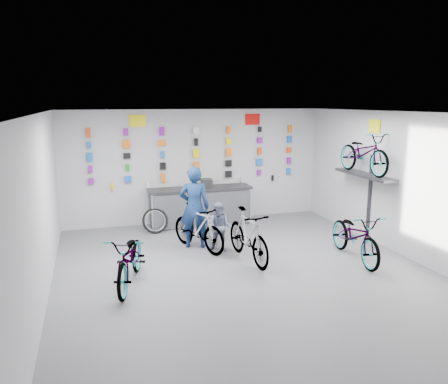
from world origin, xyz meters
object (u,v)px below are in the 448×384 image
object	(u,v)px
clerk	(194,207)
customer	(220,227)
counter	(200,207)
bike_service	(198,228)
bike_left	(131,259)
bike_right	(355,236)
bike_center	(248,236)

from	to	relation	value
clerk	customer	bearing A→B (deg)	151.86
counter	bike_service	size ratio (longest dim) A/B	1.60
bike_left	bike_right	size ratio (longest dim) A/B	0.96
counter	bike_center	world-z (taller)	bike_center
clerk	bike_left	bearing A→B (deg)	64.45
counter	clerk	size ratio (longest dim) A/B	1.48
bike_left	clerk	size ratio (longest dim) A/B	1.02
bike_center	bike_right	size ratio (longest dim) A/B	0.92
bike_right	customer	size ratio (longest dim) A/B	1.78
bike_left	bike_service	bearing A→B (deg)	59.23
bike_center	customer	xyz separation A→B (m)	(-0.38, 0.72, 0.01)
bike_left	bike_service	size ratio (longest dim) A/B	1.10
counter	bike_right	world-z (taller)	bike_right
bike_service	clerk	world-z (taller)	clerk
clerk	bike_center	bearing A→B (deg)	142.26
counter	bike_center	xyz separation A→B (m)	(0.27, -2.88, 0.05)
customer	counter	bearing A→B (deg)	115.26
counter	bike_service	world-z (taller)	bike_service
bike_center	clerk	world-z (taller)	clerk
counter	bike_service	distance (m)	2.00
clerk	bike_service	bearing A→B (deg)	114.73
bike_left	clerk	bearing A→B (deg)	63.76
bike_center	bike_right	xyz separation A→B (m)	(2.13, -0.57, -0.03)
clerk	customer	xyz separation A→B (m)	(0.45, -0.46, -0.37)
bike_service	customer	distance (m)	0.48
bike_center	customer	bearing A→B (deg)	112.41
counter	customer	bearing A→B (deg)	-92.98
counter	customer	world-z (taller)	customer
bike_service	bike_center	bearing A→B (deg)	-75.43
bike_right	customer	xyz separation A→B (m)	(-2.51, 1.29, 0.03)
bike_service	clerk	xyz separation A→B (m)	(-0.03, 0.22, 0.41)
bike_left	bike_center	xyz separation A→B (m)	(2.39, 0.51, 0.05)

